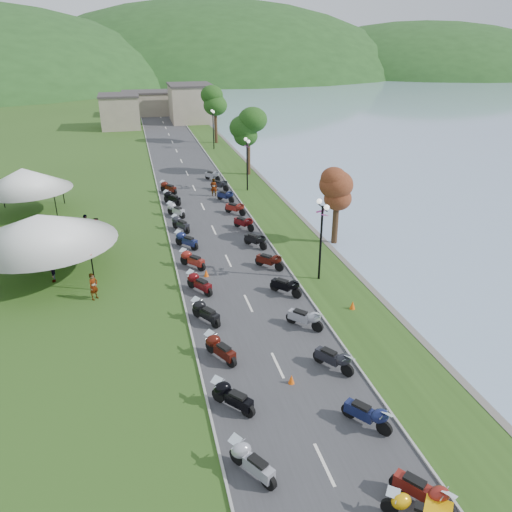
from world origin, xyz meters
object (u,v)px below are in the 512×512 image
yellow_trike (417,512)px  pedestrian_b (73,252)px  vendor_tent_main (43,245)px  pedestrian_c (54,281)px  pedestrian_a (95,299)px

yellow_trike → pedestrian_b: size_ratio=1.21×
vendor_tent_main → pedestrian_c: (0.46, -1.28, -2.00)m
pedestrian_a → pedestrian_c: 3.94m
yellow_trike → pedestrian_a: (-10.42, 17.51, -0.49)m
pedestrian_a → pedestrian_c: pedestrian_a is taller
yellow_trike → vendor_tent_main: (-13.50, 21.73, 1.51)m
vendor_tent_main → pedestrian_b: (1.26, 3.18, -2.00)m
pedestrian_b → pedestrian_c: 4.52m
vendor_tent_main → pedestrian_a: bearing=-53.8°
pedestrian_b → pedestrian_c: bearing=87.4°
yellow_trike → pedestrian_c: 24.26m
yellow_trike → pedestrian_b: bearing=-24.4°
vendor_tent_main → pedestrian_b: vendor_tent_main is taller
pedestrian_b → pedestrian_c: pedestrian_b is taller
pedestrian_a → pedestrian_c: (-2.62, 2.94, 0.00)m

